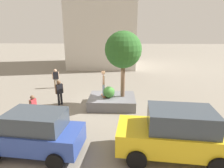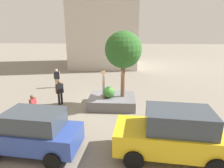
# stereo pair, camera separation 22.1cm
# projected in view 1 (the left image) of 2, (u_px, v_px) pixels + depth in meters

# --- Properties ---
(ground_plane) EXTENTS (120.00, 120.00, 0.00)m
(ground_plane) POSITION_uv_depth(u_px,v_px,m) (105.00, 106.00, 13.32)
(ground_plane) COLOR gray
(planter_ledge) EXTENTS (3.16, 2.53, 0.68)m
(planter_ledge) POSITION_uv_depth(u_px,v_px,m) (112.00, 101.00, 13.26)
(planter_ledge) COLOR slate
(planter_ledge) RESTS_ON ground
(plaza_tree) EXTENTS (2.42, 2.42, 4.41)m
(plaza_tree) POSITION_uv_depth(u_px,v_px,m) (123.00, 50.00, 12.33)
(plaza_tree) COLOR brown
(plaza_tree) RESTS_ON planter_ledge
(boxwood_shrub) EXTENTS (0.77, 0.77, 0.77)m
(boxwood_shrub) POSITION_uv_depth(u_px,v_px,m) (109.00, 92.00, 12.85)
(boxwood_shrub) COLOR #3D7A33
(boxwood_shrub) RESTS_ON planter_ledge
(hedge_clump) EXTENTS (0.49, 0.49, 0.49)m
(hedge_clump) POSITION_uv_depth(u_px,v_px,m) (111.00, 91.00, 13.54)
(hedge_clump) COLOR #4C8C3D
(hedge_clump) RESTS_ON planter_ledge
(skateboard) EXTENTS (0.40, 0.83, 0.07)m
(skateboard) POSITION_uv_depth(u_px,v_px,m) (104.00, 96.00, 13.15)
(skateboard) COLOR brown
(skateboard) RESTS_ON planter_ledge
(skateboarder) EXTENTS (0.27, 0.59, 1.77)m
(skateboarder) POSITION_uv_depth(u_px,v_px,m) (103.00, 81.00, 12.87)
(skateboarder) COLOR #8C9EB7
(skateboarder) RESTS_ON skateboard
(taxi_cab) EXTENTS (4.76, 2.50, 2.14)m
(taxi_cab) POSITION_uv_depth(u_px,v_px,m) (175.00, 133.00, 7.75)
(taxi_cab) COLOR gold
(taxi_cab) RESTS_ON ground
(sedan_parked) EXTENTS (4.30, 2.26, 1.93)m
(sedan_parked) POSITION_uv_depth(u_px,v_px,m) (34.00, 133.00, 7.99)
(sedan_parked) COLOR #2D479E
(sedan_parked) RESTS_ON ground
(pedestrian_crossing) EXTENTS (0.48, 0.48, 1.79)m
(pedestrian_crossing) POSITION_uv_depth(u_px,v_px,m) (59.00, 91.00, 13.24)
(pedestrian_crossing) COLOR black
(pedestrian_crossing) RESTS_ON ground
(passerby_with_bag) EXTENTS (0.29, 0.50, 1.53)m
(passerby_with_bag) POSITION_uv_depth(u_px,v_px,m) (33.00, 106.00, 11.04)
(passerby_with_bag) COLOR #847056
(passerby_with_bag) RESTS_ON ground
(bystander_watching) EXTENTS (0.55, 0.38, 1.74)m
(bystander_watching) POSITION_uv_depth(u_px,v_px,m) (56.00, 77.00, 17.14)
(bystander_watching) COLOR #847056
(bystander_watching) RESTS_ON ground
(plaza_lowrise_south) EXTENTS (8.99, 8.99, 14.99)m
(plaza_lowrise_south) POSITION_uv_depth(u_px,v_px,m) (103.00, 12.00, 26.71)
(plaza_lowrise_south) COLOR beige
(plaza_lowrise_south) RESTS_ON ground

